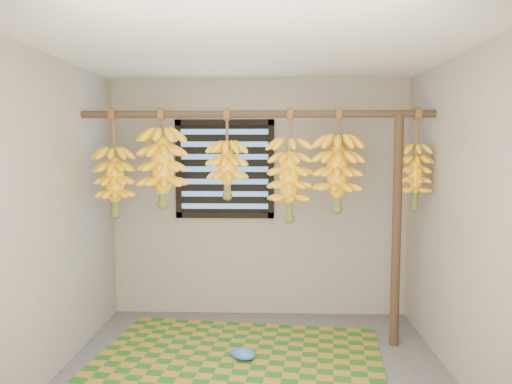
{
  "coord_description": "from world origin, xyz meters",
  "views": [
    {
      "loc": [
        0.14,
        -3.56,
        1.71
      ],
      "look_at": [
        0.0,
        0.55,
        1.35
      ],
      "focal_mm": 35.0,
      "sensor_mm": 36.0,
      "label": 1
    }
  ],
  "objects_px": {
    "banana_bunch_a": "(114,182)",
    "banana_bunch_f": "(416,177)",
    "banana_bunch_c": "(227,169)",
    "woven_mat": "(236,364)",
    "banana_bunch_d": "(290,180)",
    "support_post": "(396,232)",
    "banana_bunch_b": "(162,168)",
    "plastic_bag": "(243,354)",
    "banana_bunch_e": "(338,174)"
  },
  "relations": [
    {
      "from": "plastic_bag",
      "to": "banana_bunch_b",
      "type": "bearing_deg",
      "value": 152.87
    },
    {
      "from": "woven_mat",
      "to": "banana_bunch_d",
      "type": "xyz_separation_m",
      "value": [
        0.43,
        0.45,
        1.44
      ]
    },
    {
      "from": "woven_mat",
      "to": "banana_bunch_c",
      "type": "bearing_deg",
      "value": 102.58
    },
    {
      "from": "banana_bunch_a",
      "to": "support_post",
      "type": "bearing_deg",
      "value": 0.0
    },
    {
      "from": "banana_bunch_c",
      "to": "support_post",
      "type": "bearing_deg",
      "value": 0.0
    },
    {
      "from": "woven_mat",
      "to": "banana_bunch_c",
      "type": "relative_size",
      "value": 3.02
    },
    {
      "from": "banana_bunch_f",
      "to": "banana_bunch_c",
      "type": "bearing_deg",
      "value": 180.0
    },
    {
      "from": "banana_bunch_e",
      "to": "banana_bunch_f",
      "type": "height_order",
      "value": "same"
    },
    {
      "from": "banana_bunch_a",
      "to": "banana_bunch_f",
      "type": "bearing_deg",
      "value": -0.0
    },
    {
      "from": "banana_bunch_b",
      "to": "banana_bunch_e",
      "type": "height_order",
      "value": "same"
    },
    {
      "from": "plastic_bag",
      "to": "banana_bunch_f",
      "type": "height_order",
      "value": "banana_bunch_f"
    },
    {
      "from": "plastic_bag",
      "to": "banana_bunch_b",
      "type": "xyz_separation_m",
      "value": [
        -0.72,
        0.37,
        1.49
      ]
    },
    {
      "from": "support_post",
      "to": "banana_bunch_d",
      "type": "height_order",
      "value": "banana_bunch_d"
    },
    {
      "from": "support_post",
      "to": "banana_bunch_a",
      "type": "relative_size",
      "value": 2.14
    },
    {
      "from": "banana_bunch_a",
      "to": "banana_bunch_d",
      "type": "xyz_separation_m",
      "value": [
        1.52,
        0.0,
        0.02
      ]
    },
    {
      "from": "banana_bunch_d",
      "to": "banana_bunch_f",
      "type": "distance_m",
      "value": 1.07
    },
    {
      "from": "plastic_bag",
      "to": "banana_bunch_d",
      "type": "height_order",
      "value": "banana_bunch_d"
    },
    {
      "from": "banana_bunch_a",
      "to": "plastic_bag",
      "type": "bearing_deg",
      "value": -17.88
    },
    {
      "from": "banana_bunch_d",
      "to": "banana_bunch_e",
      "type": "distance_m",
      "value": 0.41
    },
    {
      "from": "banana_bunch_c",
      "to": "banana_bunch_e",
      "type": "bearing_deg",
      "value": -0.0
    },
    {
      "from": "banana_bunch_c",
      "to": "banana_bunch_e",
      "type": "xyz_separation_m",
      "value": [
        0.94,
        -0.0,
        -0.03
      ]
    },
    {
      "from": "banana_bunch_c",
      "to": "banana_bunch_e",
      "type": "height_order",
      "value": "same"
    },
    {
      "from": "banana_bunch_c",
      "to": "banana_bunch_b",
      "type": "bearing_deg",
      "value": 180.0
    },
    {
      "from": "banana_bunch_d",
      "to": "woven_mat",
      "type": "bearing_deg",
      "value": -134.07
    },
    {
      "from": "banana_bunch_b",
      "to": "banana_bunch_f",
      "type": "bearing_deg",
      "value": -0.0
    },
    {
      "from": "plastic_bag",
      "to": "banana_bunch_b",
      "type": "height_order",
      "value": "banana_bunch_b"
    },
    {
      "from": "banana_bunch_b",
      "to": "banana_bunch_c",
      "type": "xyz_separation_m",
      "value": [
        0.56,
        0.0,
        -0.01
      ]
    },
    {
      "from": "banana_bunch_b",
      "to": "banana_bunch_c",
      "type": "bearing_deg",
      "value": 0.0
    },
    {
      "from": "banana_bunch_a",
      "to": "banana_bunch_f",
      "type": "height_order",
      "value": "same"
    },
    {
      "from": "woven_mat",
      "to": "banana_bunch_a",
      "type": "height_order",
      "value": "banana_bunch_a"
    },
    {
      "from": "woven_mat",
      "to": "banana_bunch_b",
      "type": "relative_size",
      "value": 2.74
    },
    {
      "from": "support_post",
      "to": "banana_bunch_a",
      "type": "bearing_deg",
      "value": 180.0
    },
    {
      "from": "banana_bunch_e",
      "to": "plastic_bag",
      "type": "bearing_deg",
      "value": -155.01
    },
    {
      "from": "banana_bunch_a",
      "to": "banana_bunch_d",
      "type": "distance_m",
      "value": 1.52
    },
    {
      "from": "plastic_bag",
      "to": "banana_bunch_a",
      "type": "relative_size",
      "value": 0.23
    },
    {
      "from": "banana_bunch_a",
      "to": "banana_bunch_c",
      "type": "distance_m",
      "value": 0.99
    },
    {
      "from": "banana_bunch_d",
      "to": "banana_bunch_f",
      "type": "relative_size",
      "value": 1.11
    },
    {
      "from": "woven_mat",
      "to": "banana_bunch_d",
      "type": "relative_size",
      "value": 2.4
    },
    {
      "from": "plastic_bag",
      "to": "banana_bunch_c",
      "type": "xyz_separation_m",
      "value": [
        -0.16,
        0.37,
        1.48
      ]
    },
    {
      "from": "woven_mat",
      "to": "banana_bunch_f",
      "type": "xyz_separation_m",
      "value": [
        1.5,
        0.45,
        1.47
      ]
    },
    {
      "from": "support_post",
      "to": "banana_bunch_f",
      "type": "relative_size",
      "value": 2.31
    },
    {
      "from": "woven_mat",
      "to": "banana_bunch_f",
      "type": "bearing_deg",
      "value": 16.63
    },
    {
      "from": "banana_bunch_d",
      "to": "banana_bunch_f",
      "type": "height_order",
      "value": "same"
    },
    {
      "from": "banana_bunch_c",
      "to": "banana_bunch_d",
      "type": "relative_size",
      "value": 0.8
    },
    {
      "from": "banana_bunch_e",
      "to": "banana_bunch_f",
      "type": "xyz_separation_m",
      "value": [
        0.66,
        0.0,
        -0.02
      ]
    },
    {
      "from": "woven_mat",
      "to": "banana_bunch_d",
      "type": "bearing_deg",
      "value": 45.93
    },
    {
      "from": "plastic_bag",
      "to": "banana_bunch_d",
      "type": "bearing_deg",
      "value": 44.07
    },
    {
      "from": "support_post",
      "to": "banana_bunch_d",
      "type": "distance_m",
      "value": 1.02
    },
    {
      "from": "banana_bunch_a",
      "to": "banana_bunch_b",
      "type": "height_order",
      "value": "same"
    },
    {
      "from": "support_post",
      "to": "plastic_bag",
      "type": "relative_size",
      "value": 9.43
    }
  ]
}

